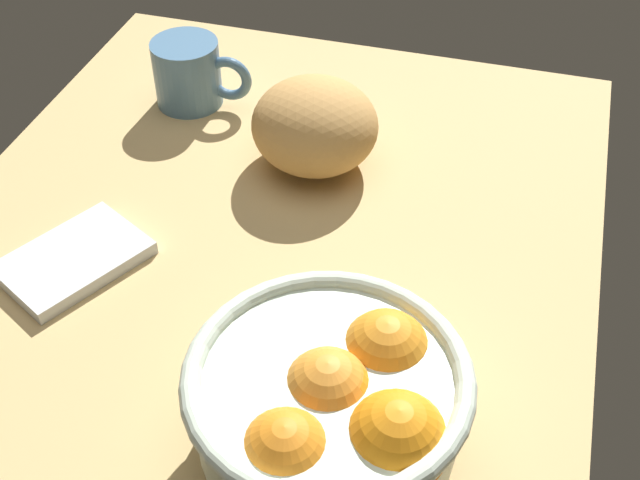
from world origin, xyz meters
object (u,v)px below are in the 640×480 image
(fruit_bowl, at_px, (335,403))
(bread_loaf, at_px, (315,125))
(napkin_folded, at_px, (74,259))
(mug, at_px, (190,73))

(fruit_bowl, height_order, bread_loaf, fruit_bowl)
(bread_loaf, relative_size, napkin_folded, 1.05)
(fruit_bowl, distance_m, napkin_folded, 0.33)
(napkin_folded, relative_size, mug, 1.10)
(fruit_bowl, height_order, mug, fruit_bowl)
(bread_loaf, height_order, napkin_folded, bread_loaf)
(napkin_folded, bearing_deg, fruit_bowl, -113.94)
(napkin_folded, bearing_deg, mug, -0.08)
(fruit_bowl, bearing_deg, napkin_folded, 66.06)
(bread_loaf, bearing_deg, fruit_bowl, -161.38)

